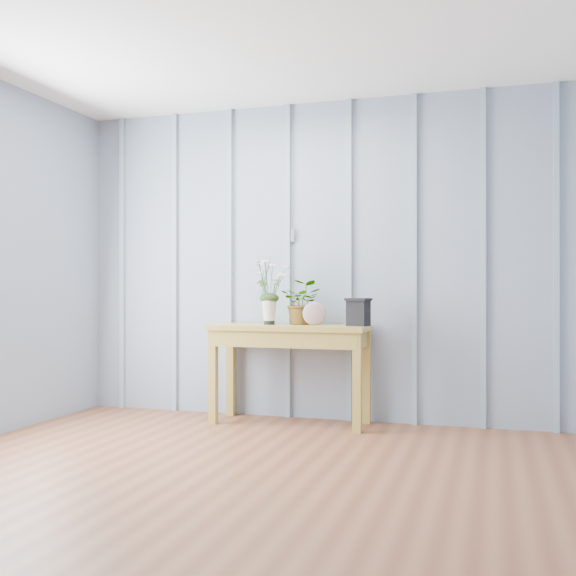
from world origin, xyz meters
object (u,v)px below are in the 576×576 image
(felt_disc_vessel, at_px, (315,314))
(carved_box, at_px, (358,312))
(daisy_vase, at_px, (269,282))
(sideboard, at_px, (290,340))

(felt_disc_vessel, bearing_deg, carved_box, -16.07)
(daisy_vase, distance_m, carved_box, 0.73)
(sideboard, distance_m, carved_box, 0.57)
(carved_box, bearing_deg, felt_disc_vessel, -178.37)
(carved_box, bearing_deg, daisy_vase, -179.58)
(sideboard, height_order, carved_box, carved_box)
(daisy_vase, relative_size, carved_box, 2.57)
(daisy_vase, relative_size, felt_disc_vessel, 2.98)
(carved_box, bearing_deg, sideboard, 178.56)
(sideboard, xyz_separation_m, felt_disc_vessel, (0.20, -0.02, 0.20))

